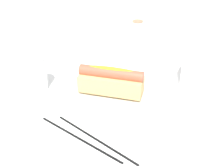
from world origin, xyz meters
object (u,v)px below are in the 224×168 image
Objects in this scene: napkin_box at (206,63)px; water_glass at (33,74)px; hotdog_front at (112,81)px; paper_towel_roll at (137,43)px; chopstick_near at (95,138)px; serving_bowl at (112,96)px; chopstick_far at (79,138)px.

water_glass is at bearing -157.39° from napkin_box.
hotdog_front is 0.24m from paper_towel_roll.
hotdog_front is 1.72× the size of water_glass.
serving_bowl is at bearing 117.64° from chopstick_near.
napkin_box reaches higher than serving_bowl.
hotdog_front reaches higher than chopstick_far.
napkin_box is at bearing -23.04° from paper_towel_roll.
napkin_box is 0.68× the size of chopstick_near.
serving_bowl is 0.21m from water_glass.
serving_bowl is 1.02× the size of chopstick_far.
chopstick_far is (-0.01, -0.15, -0.06)m from hotdog_front.
hotdog_front reaches higher than water_glass.
hotdog_front is (0.00, -0.00, 0.04)m from serving_bowl.
paper_towel_roll is at bearing 93.93° from serving_bowl.
water_glass is 0.26m from chopstick_near.
serving_bowl is 0.14m from chopstick_near.
serving_bowl is 0.15m from chopstick_far.
hotdog_front is at bearing 102.23° from chopstick_far.
paper_towel_roll is 0.39m from chopstick_far.
water_glass is 0.44m from napkin_box.
water_glass is 0.32m from paper_towel_roll.
napkin_box is 0.34m from chopstick_near.
serving_bowl is 0.24m from paper_towel_roll.
paper_towel_roll is 0.61× the size of chopstick_near.
serving_bowl is at bearing 4.62° from water_glass.
serving_bowl is 1.02× the size of chopstick_near.
napkin_box is at bearing 37.01° from hotdog_front.
chopstick_far is at bearing -33.42° from water_glass.
water_glass is 0.60× the size of napkin_box.
chopstick_far is at bearing -89.08° from paper_towel_roll.
paper_towel_roll is 0.61× the size of chopstick_far.
chopstick_near is at bearing -81.73° from hotdog_front.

